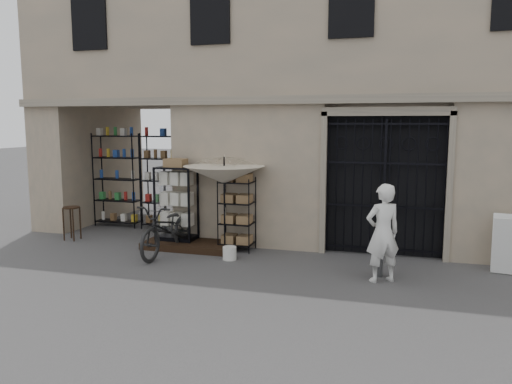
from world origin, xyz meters
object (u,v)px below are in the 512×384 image
(wooden_stool, at_px, (72,222))
(easel_sign, at_px, (507,245))
(white_bucket, at_px, (230,253))
(steel_bollard, at_px, (379,252))
(shopkeeper, at_px, (381,281))
(market_umbrella, at_px, (224,170))
(wire_rack, at_px, (237,215))
(bicycle, at_px, (168,254))
(display_cabinet, at_px, (176,207))

(wooden_stool, bearing_deg, easel_sign, -0.37)
(white_bucket, height_order, steel_bollard, steel_bollard)
(steel_bollard, bearing_deg, shopkeeper, -76.38)
(market_umbrella, distance_m, easel_sign, 5.67)
(wire_rack, bearing_deg, steel_bollard, -16.79)
(wire_rack, distance_m, bicycle, 1.69)
(wire_rack, xyz_separation_m, wooden_stool, (-4.08, -0.18, -0.36))
(steel_bollard, bearing_deg, display_cabinet, 167.14)
(wire_rack, relative_size, steel_bollard, 1.80)
(wire_rack, bearing_deg, display_cabinet, -176.49)
(wooden_stool, distance_m, steel_bollard, 7.20)
(white_bucket, height_order, bicycle, bicycle)
(wire_rack, xyz_separation_m, bicycle, (-1.30, -0.73, -0.78))
(wire_rack, height_order, steel_bollard, wire_rack)
(wire_rack, xyz_separation_m, shopkeeper, (3.13, -1.34, -0.78))
(wire_rack, relative_size, shopkeeper, 0.92)
(shopkeeper, bearing_deg, white_bucket, -41.18)
(display_cabinet, relative_size, market_umbrella, 0.72)
(white_bucket, bearing_deg, shopkeeper, -10.80)
(easel_sign, bearing_deg, steel_bollard, -152.33)
(display_cabinet, bearing_deg, market_umbrella, 16.02)
(wire_rack, distance_m, steel_bollard, 3.26)
(wire_rack, height_order, white_bucket, wire_rack)
(market_umbrella, bearing_deg, easel_sign, -0.64)
(display_cabinet, xyz_separation_m, market_umbrella, (1.20, -0.15, 0.89))
(easel_sign, bearing_deg, wooden_stool, -172.56)
(steel_bollard, bearing_deg, bicycle, 175.74)
(steel_bollard, bearing_deg, easel_sign, 19.86)
(display_cabinet, bearing_deg, bicycle, -57.11)
(display_cabinet, height_order, white_bucket, display_cabinet)
(display_cabinet, height_order, market_umbrella, market_umbrella)
(white_bucket, distance_m, bicycle, 1.41)
(bicycle, xyz_separation_m, steel_bollard, (4.36, -0.32, 0.44))
(display_cabinet, bearing_deg, shopkeeper, 6.95)
(shopkeeper, bearing_deg, wire_rack, -53.57)
(wire_rack, bearing_deg, easel_sign, -0.36)
(white_bucket, distance_m, wooden_stool, 4.23)
(market_umbrella, distance_m, wooden_stool, 4.09)
(bicycle, height_order, easel_sign, easel_sign)
(wire_rack, bearing_deg, bicycle, -148.45)
(display_cabinet, bearing_deg, easel_sign, 21.23)
(white_bucket, xyz_separation_m, wooden_stool, (-4.18, 0.58, 0.29))
(white_bucket, relative_size, shopkeeper, 0.16)
(display_cabinet, xyz_separation_m, white_bucket, (1.52, -0.73, -0.76))
(wooden_stool, distance_m, shopkeeper, 7.32)
(steel_bollard, bearing_deg, wooden_stool, 173.02)
(wire_rack, bearing_deg, shopkeeper, -20.97)
(wire_rack, height_order, market_umbrella, market_umbrella)
(shopkeeper, bearing_deg, steel_bollard, -106.76)
(white_bucket, height_order, shopkeeper, white_bucket)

